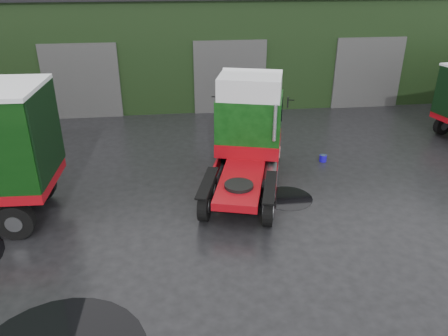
# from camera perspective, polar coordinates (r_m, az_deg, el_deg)

# --- Properties ---
(ground) EXTENTS (100.00, 100.00, 0.00)m
(ground) POSITION_cam_1_polar(r_m,az_deg,el_deg) (12.60, 0.40, -12.81)
(ground) COLOR black
(warehouse) EXTENTS (32.40, 12.40, 6.30)m
(warehouse) POSITION_cam_1_polar(r_m,az_deg,el_deg) (30.36, -0.83, 16.54)
(warehouse) COLOR black
(warehouse) RESTS_ON ground
(hero_tractor) EXTENTS (4.41, 6.98, 4.02)m
(hero_tractor) POSITION_cam_1_polar(r_m,az_deg,el_deg) (15.65, 2.70, 3.65)
(hero_tractor) COLOR #0E3D0F
(hero_tractor) RESTS_ON ground
(wash_bucket) EXTENTS (0.31, 0.31, 0.29)m
(wash_bucket) POSITION_cam_1_polar(r_m,az_deg,el_deg) (19.24, 12.80, 1.27)
(wash_bucket) COLOR #1708BC
(wash_bucket) RESTS_ON ground
(tree_back_a) EXTENTS (4.40, 4.40, 9.50)m
(tree_back_a) POSITION_cam_1_polar(r_m,az_deg,el_deg) (40.21, -14.74, 20.22)
(tree_back_a) COLOR black
(tree_back_a) RESTS_ON ground
(tree_back_b) EXTENTS (4.40, 4.40, 7.50)m
(tree_back_b) POSITION_cam_1_polar(r_m,az_deg,el_deg) (41.60, 9.20, 19.44)
(tree_back_b) COLOR black
(tree_back_b) RESTS_ON ground
(puddle_1) EXTENTS (1.83, 1.83, 0.01)m
(puddle_1) POSITION_cam_1_polar(r_m,az_deg,el_deg) (16.07, 8.27, -3.91)
(puddle_1) COLOR black
(puddle_1) RESTS_ON ground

